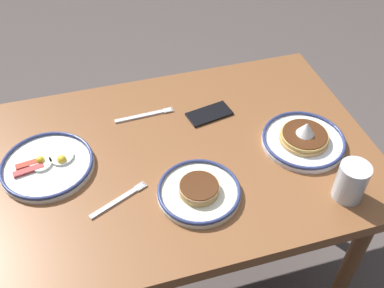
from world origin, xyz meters
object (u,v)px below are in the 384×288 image
Objects in this scene: plate_near_main at (47,165)px; plate_far_companion at (199,191)px; drinking_glass at (351,183)px; fork_far at (119,200)px; plate_center_pancakes at (304,139)px; cell_phone at (209,114)px; fork_near at (145,115)px.

plate_near_main is 1.16× the size of plate_far_companion.
plate_far_companion is at bearing -16.44° from drinking_glass.
plate_center_pancakes is at bearing -173.74° from fork_far.
plate_near_main is 1.57× the size of fork_far.
plate_near_main is at bearing -44.86° from fork_far.
plate_far_companion is 0.34m from cell_phone.
plate_far_companion is 0.41m from drinking_glass.
drinking_glass is 0.67m from fork_near.
plate_center_pancakes is at bearing 149.42° from fork_near.
fork_near is at bearing -78.37° from plate_far_companion.
fork_near is at bearing -155.23° from plate_near_main.
fork_far is at bearing -14.42° from drinking_glass.
fork_far is at bearing 27.03° from cell_phone.
plate_center_pancakes is 1.49× the size of fork_far.
fork_near is 0.35m from fork_far.
fork_far is (0.60, -0.16, -0.05)m from drinking_glass.
plate_near_main reaches higher than cell_phone.
plate_near_main reaches higher than fork_near.
cell_phone reaches higher than fork_far.
fork_near is at bearing -113.41° from fork_far.
plate_center_pancakes is 1.10× the size of plate_far_companion.
drinking_glass is 0.79× the size of cell_phone.
plate_center_pancakes is at bearing 171.50° from plate_near_main.
fork_near is at bearing -30.58° from plate_center_pancakes.
cell_phone is 0.44m from fork_far.
plate_far_companion reaches higher than fork_far.
fork_far is (0.14, 0.32, 0.00)m from fork_near.
plate_center_pancakes reaches higher than fork_far.
plate_far_companion is at bearing 169.32° from fork_far.
plate_center_pancakes reaches higher than cell_phone.
fork_near is (-0.32, -0.15, -0.01)m from plate_near_main.
plate_far_companion is (0.36, 0.10, -0.00)m from plate_center_pancakes.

